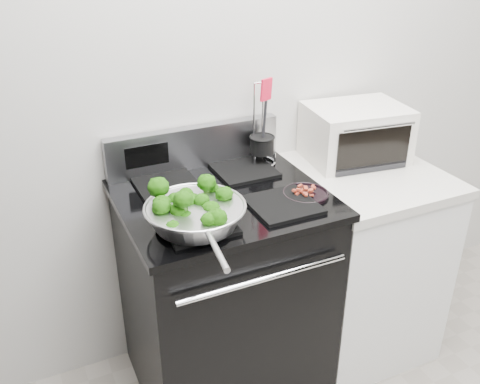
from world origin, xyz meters
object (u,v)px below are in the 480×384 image
utensil_holder (262,149)px  gas_range (224,292)px  toaster_oven (355,133)px  bacon_plate (306,191)px  skillet (196,214)px

utensil_holder → gas_range: bearing=-161.5°
utensil_holder → toaster_oven: bearing=-26.8°
bacon_plate → toaster_oven: bearing=33.2°
bacon_plate → skillet: bearing=-174.0°
skillet → toaster_oven: size_ratio=1.21×
bacon_plate → toaster_oven: 0.51m
gas_range → bacon_plate: bearing=-24.5°
gas_range → skillet: bearing=-134.1°
gas_range → bacon_plate: gas_range is taller
bacon_plate → utensil_holder: (-0.02, 0.34, 0.05)m
utensil_holder → toaster_oven: utensil_holder is taller
skillet → toaster_oven: 0.95m
gas_range → skillet: gas_range is taller
skillet → toaster_oven: bearing=27.2°
gas_range → bacon_plate: (0.29, -0.13, 0.48)m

